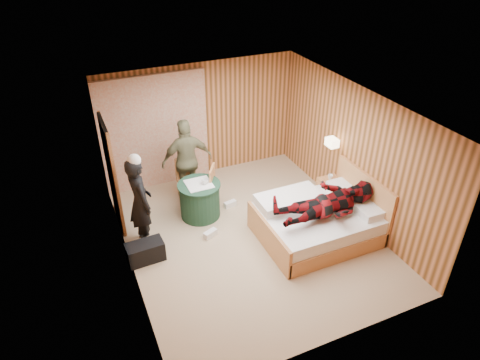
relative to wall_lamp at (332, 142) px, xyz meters
name	(u,v)px	position (x,y,z in m)	size (l,w,h in m)	color
floor	(249,236)	(-1.92, -0.45, -1.30)	(4.20, 5.00, 0.01)	tan
ceiling	(251,106)	(-1.92, -0.45, 1.20)	(4.20, 5.00, 0.01)	silver
wall_back	(200,121)	(-1.92, 2.05, -0.05)	(4.20, 0.02, 2.50)	#CB7D4E
wall_left	(122,207)	(-4.02, -0.45, -0.05)	(0.02, 5.00, 2.50)	#CB7D4E
wall_right	(354,153)	(0.18, -0.45, -0.05)	(0.02, 5.00, 2.50)	#CB7D4E
curtain	(155,133)	(-2.92, 1.98, -0.10)	(2.20, 0.08, 2.40)	beige
doorway	(112,175)	(-3.98, 0.95, -0.28)	(0.06, 0.90, 2.05)	black
wall_lamp	(332,142)	(0.00, 0.00, 0.00)	(0.26, 0.24, 0.16)	gold
bed	(317,221)	(-0.80, -0.90, -0.99)	(1.99, 1.56, 1.07)	#E09E5B
nightstand	(332,194)	(-0.04, -0.26, -1.00)	(0.44, 0.59, 0.57)	#E09E5B
round_table	(200,200)	(-2.51, 0.51, -0.94)	(0.81, 0.81, 0.72)	#214931
chair_far	(188,176)	(-2.53, 1.16, -0.76)	(0.48, 0.48, 0.93)	#E09E5B
chair_near	(207,185)	(-2.30, 0.69, -0.76)	(0.57, 0.57, 0.92)	#E09E5B
duffel_bag	(145,252)	(-3.77, -0.32, -1.13)	(0.61, 0.33, 0.35)	black
sneaker_left	(210,234)	(-2.57, -0.17, -1.24)	(0.26, 0.11, 0.12)	white
sneaker_right	(230,204)	(-1.88, 0.55, -1.24)	(0.25, 0.10, 0.11)	white
woman_standing	(140,202)	(-3.67, 0.18, -0.47)	(0.61, 0.40, 1.67)	black
man_at_table	(187,161)	(-2.51, 1.19, -0.44)	(1.01, 0.42, 1.72)	#6E6C49
man_on_bed	(329,197)	(-0.77, -1.13, -0.34)	(1.77, 0.67, 0.86)	maroon
book_lower	(335,183)	(-0.04, -0.31, -0.72)	(0.17, 0.22, 0.02)	white
book_upper	(335,182)	(-0.04, -0.31, -0.70)	(0.16, 0.22, 0.02)	white
cup_nightstand	(330,177)	(-0.04, -0.13, -0.68)	(0.10, 0.10, 0.09)	white
cup_table	(205,182)	(-2.41, 0.46, -0.53)	(0.12, 0.12, 0.10)	white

